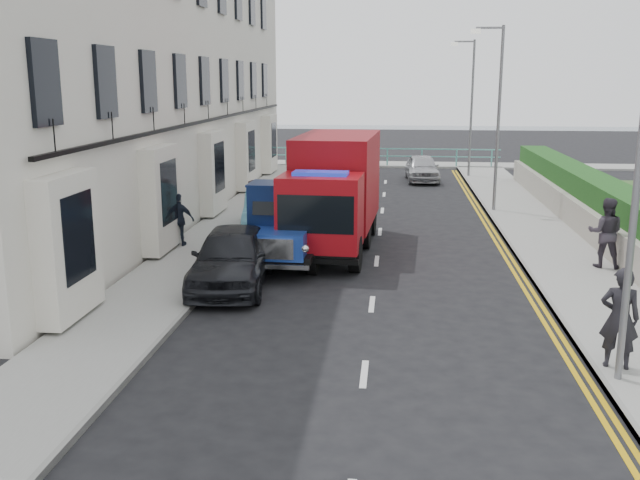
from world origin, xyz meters
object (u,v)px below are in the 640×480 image
at_px(lamp_mid, 496,108).
at_px(parked_car_front, 232,257).
at_px(lamp_near, 632,149).
at_px(pedestrian_east_near, 620,318).
at_px(red_lorry, 334,190).
at_px(bedford_lorry, 287,229).
at_px(lamp_far, 469,100).

bearing_deg(lamp_mid, parked_car_front, -125.16).
xyz_separation_m(lamp_near, parked_car_front, (-7.69, 5.08, -3.24)).
distance_m(lamp_near, parked_car_front, 9.77).
bearing_deg(pedestrian_east_near, red_lorry, -44.13).
height_order(lamp_near, red_lorry, lamp_near).
relative_size(lamp_near, bedford_lorry, 1.42).
relative_size(lamp_mid, pedestrian_east_near, 3.87).
bearing_deg(bedford_lorry, lamp_near, -45.93).
bearing_deg(pedestrian_east_near, parked_car_front, -16.96).
height_order(lamp_near, pedestrian_east_near, lamp_near).
bearing_deg(lamp_far, parked_car_front, -110.19).
xyz_separation_m(lamp_mid, lamp_far, (0.00, 10.00, 0.00)).
bearing_deg(lamp_near, red_lorry, 120.43).
bearing_deg(lamp_far, lamp_near, -90.00).
relative_size(parked_car_front, pedestrian_east_near, 2.46).
relative_size(lamp_near, parked_car_front, 1.57).
xyz_separation_m(lamp_near, lamp_mid, (0.00, 16.00, 0.00)).
xyz_separation_m(lamp_far, parked_car_front, (-7.69, -20.92, -3.24)).
distance_m(bedford_lorry, parked_car_front, 2.40).
relative_size(lamp_near, lamp_mid, 1.00).
xyz_separation_m(lamp_near, lamp_far, (0.00, 26.00, 0.00)).
xyz_separation_m(lamp_mid, bedford_lorry, (-6.63, -8.79, -2.94)).
relative_size(bedford_lorry, pedestrian_east_near, 2.73).
distance_m(lamp_near, pedestrian_east_near, 3.03).
xyz_separation_m(lamp_far, red_lorry, (-5.52, -16.59, -2.18)).
height_order(lamp_near, lamp_far, same).
bearing_deg(lamp_near, lamp_mid, 90.00).
height_order(parked_car_front, pedestrian_east_near, pedestrian_east_near).
relative_size(lamp_far, red_lorry, 1.06).
bearing_deg(lamp_far, red_lorry, -108.41).
height_order(lamp_far, parked_car_front, lamp_far).
xyz_separation_m(lamp_mid, pedestrian_east_near, (0.22, -15.48, -2.97)).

